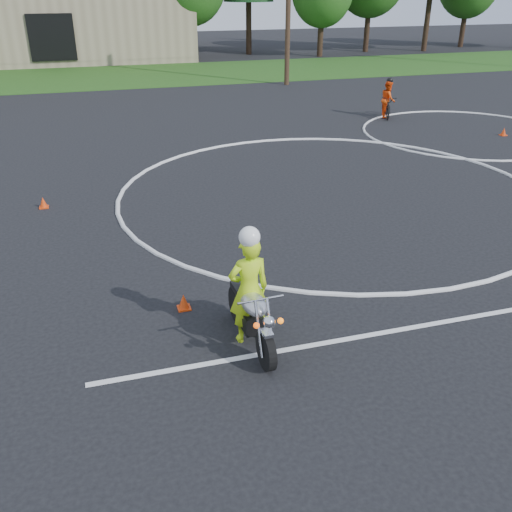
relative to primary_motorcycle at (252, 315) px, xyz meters
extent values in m
plane|color=black|center=(4.27, 3.64, -0.55)|extent=(120.00, 120.00, 0.00)
cube|color=#1E4714|center=(4.27, 30.64, -0.54)|extent=(120.00, 10.00, 0.02)
torus|color=silver|center=(4.27, 6.64, -0.54)|extent=(12.12, 12.12, 0.12)
torus|color=silver|center=(12.27, 11.64, -0.54)|extent=(8.10, 8.10, 0.10)
cube|color=silver|center=(1.27, -0.36, -0.54)|extent=(8.00, 0.12, 0.01)
cylinder|color=black|center=(0.03, -0.71, -0.23)|extent=(0.16, 0.65, 0.64)
cylinder|color=black|center=(-0.04, 0.79, -0.23)|extent=(0.16, 0.65, 0.64)
cube|color=black|center=(-0.01, 0.10, -0.12)|extent=(0.33, 0.61, 0.32)
ellipsoid|color=silver|center=(0.00, -0.12, 0.29)|extent=(0.42, 0.71, 0.30)
cube|color=black|center=(-0.02, 0.42, 0.25)|extent=(0.31, 0.66, 0.11)
cylinder|color=#BBBBC1|center=(-0.07, -0.63, 0.15)|extent=(0.07, 0.39, 0.86)
cylinder|color=silver|center=(0.12, -0.62, 0.15)|extent=(0.07, 0.39, 0.86)
cube|color=silver|center=(0.03, -0.73, 0.12)|extent=(0.16, 0.24, 0.05)
cylinder|color=#B8B8BF|center=(0.02, -0.44, 0.55)|extent=(0.75, 0.08, 0.04)
sphere|color=white|center=(0.04, -0.82, 0.36)|extent=(0.19, 0.19, 0.19)
sphere|color=#E1480B|center=(-0.16, -0.80, 0.33)|extent=(0.10, 0.10, 0.10)
sphere|color=orange|center=(0.23, -0.79, 0.33)|extent=(0.10, 0.10, 0.10)
cylinder|color=white|center=(0.14, 0.53, -0.23)|extent=(0.13, 0.86, 0.09)
imported|color=#C1F319|center=(-0.01, 0.14, 0.40)|extent=(0.72, 0.49, 1.90)
sphere|color=white|center=(0.00, 0.09, 1.38)|extent=(0.34, 0.34, 0.34)
imported|color=black|center=(10.65, 15.13, -0.08)|extent=(1.26, 1.89, 0.94)
imported|color=#FD4A0D|center=(10.65, 15.13, 0.23)|extent=(0.84, 0.93, 1.56)
sphere|color=black|center=(10.65, 15.13, 1.04)|extent=(0.27, 0.27, 0.27)
cone|color=red|center=(-3.59, 7.69, -0.40)|extent=(0.22, 0.22, 0.30)
cube|color=red|center=(-3.59, 7.69, -0.53)|extent=(0.24, 0.24, 0.03)
cone|color=red|center=(13.46, 10.83, -0.40)|extent=(0.22, 0.22, 0.30)
cube|color=red|center=(13.46, 10.83, -0.53)|extent=(0.24, 0.24, 0.03)
cone|color=red|center=(-0.90, 1.44, -0.40)|extent=(0.22, 0.22, 0.30)
cube|color=red|center=(-0.90, 1.44, -0.53)|extent=(0.24, 0.24, 0.03)
cube|color=black|center=(-3.73, 35.54, 1.45)|extent=(3.00, 0.16, 3.00)
cylinder|color=#382619|center=(6.27, 37.64, 1.07)|extent=(0.44, 0.44, 3.24)
cylinder|color=#382619|center=(11.27, 39.64, 1.43)|extent=(0.44, 0.44, 3.96)
cylinder|color=#382619|center=(16.27, 36.64, 0.89)|extent=(0.44, 0.44, 2.88)
cylinder|color=#382619|center=(21.27, 38.64, 1.25)|extent=(0.44, 0.44, 3.60)
cylinder|color=#382619|center=(26.27, 37.64, 1.61)|extent=(0.44, 0.44, 4.32)
cylinder|color=#382619|center=(31.27, 39.64, 1.07)|extent=(0.44, 0.44, 3.24)
cylinder|color=#382619|center=(2.27, 38.64, 0.89)|extent=(0.44, 0.44, 2.88)
camera|label=1|loc=(-2.22, -7.69, 4.98)|focal=40.00mm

